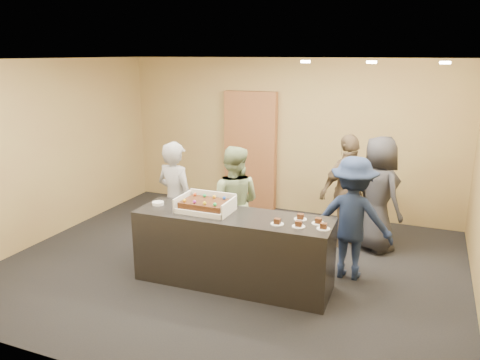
{
  "coord_description": "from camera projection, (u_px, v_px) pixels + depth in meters",
  "views": [
    {
      "loc": [
        2.31,
        -5.35,
        2.78
      ],
      "look_at": [
        0.12,
        0.0,
        1.2
      ],
      "focal_mm": 35.0,
      "sensor_mm": 36.0,
      "label": 1
    }
  ],
  "objects": [
    {
      "name": "storage_cabinet",
      "position": [
        250.0,
        151.0,
        8.46
      ],
      "size": [
        0.97,
        0.15,
        2.12
      ],
      "primitive_type": "cube",
      "color": "brown",
      "rests_on": "floor"
    },
    {
      "name": "serving_counter",
      "position": [
        233.0,
        250.0,
        5.72
      ],
      "size": [
        2.42,
        0.77,
        0.9
      ],
      "primitive_type": "cube",
      "rotation": [
        0.0,
        0.0,
        0.03
      ],
      "color": "black",
      "rests_on": "floor"
    },
    {
      "name": "room",
      "position": [
        231.0,
        168.0,
        6.0
      ],
      "size": [
        6.04,
        6.0,
        2.7
      ],
      "color": "black",
      "rests_on": "ground"
    },
    {
      "name": "cake_box",
      "position": [
        206.0,
        207.0,
        5.74
      ],
      "size": [
        0.66,
        0.45,
        0.19
      ],
      "color": "white",
      "rests_on": "serving_counter"
    },
    {
      "name": "slice_d",
      "position": [
        318.0,
        222.0,
        5.3
      ],
      "size": [
        0.15,
        0.15,
        0.07
      ],
      "color": "white",
      "rests_on": "serving_counter"
    },
    {
      "name": "person_dark_suit",
      "position": [
        378.0,
        194.0,
        6.65
      ],
      "size": [
        0.95,
        0.95,
        1.67
      ],
      "primitive_type": "imported",
      "rotation": [
        0.0,
        0.0,
        2.38
      ],
      "color": "#28272C",
      "rests_on": "floor"
    },
    {
      "name": "person_navy_man",
      "position": [
        352.0,
        218.0,
        5.83
      ],
      "size": [
        1.02,
        0.6,
        1.57
      ],
      "primitive_type": "imported",
      "rotation": [
        0.0,
        0.0,
        3.13
      ],
      "color": "#172342",
      "rests_on": "floor"
    },
    {
      "name": "slice_e",
      "position": [
        323.0,
        227.0,
        5.14
      ],
      "size": [
        0.15,
        0.15,
        0.07
      ],
      "color": "white",
      "rests_on": "serving_counter"
    },
    {
      "name": "slice_a",
      "position": [
        277.0,
        222.0,
        5.29
      ],
      "size": [
        0.15,
        0.15,
        0.07
      ],
      "color": "white",
      "rests_on": "serving_counter"
    },
    {
      "name": "slice_c",
      "position": [
        299.0,
        225.0,
        5.21
      ],
      "size": [
        0.15,
        0.15,
        0.07
      ],
      "color": "white",
      "rests_on": "serving_counter"
    },
    {
      "name": "person_brown_extra",
      "position": [
        348.0,
        191.0,
        6.8
      ],
      "size": [
        0.95,
        1.0,
        1.67
      ],
      "primitive_type": "imported",
      "rotation": [
        0.0,
        0.0,
        3.98
      ],
      "color": "brown",
      "rests_on": "floor"
    },
    {
      "name": "ceiling_spotlights",
      "position": [
        372.0,
        62.0,
        5.51
      ],
      "size": [
        1.72,
        0.12,
        0.03
      ],
      "color": "#FFEAC6",
      "rests_on": "ceiling"
    },
    {
      "name": "person_server_grey",
      "position": [
        176.0,
        200.0,
        6.4
      ],
      "size": [
        0.67,
        0.52,
        1.64
      ],
      "primitive_type": "imported",
      "rotation": [
        0.0,
        0.0,
        2.92
      ],
      "color": "gray",
      "rests_on": "floor"
    },
    {
      "name": "plate_stack",
      "position": [
        158.0,
        203.0,
        5.97
      ],
      "size": [
        0.15,
        0.15,
        0.04
      ],
      "primitive_type": "cylinder",
      "color": "white",
      "rests_on": "serving_counter"
    },
    {
      "name": "slice_b",
      "position": [
        300.0,
        218.0,
        5.44
      ],
      "size": [
        0.15,
        0.15,
        0.07
      ],
      "color": "white",
      "rests_on": "serving_counter"
    },
    {
      "name": "person_sage_man",
      "position": [
        233.0,
        203.0,
        6.38
      ],
      "size": [
        0.87,
        0.73,
        1.59
      ],
      "primitive_type": "imported",
      "rotation": [
        0.0,
        0.0,
        3.32
      ],
      "color": "gray",
      "rests_on": "floor"
    },
    {
      "name": "sheet_cake",
      "position": [
        205.0,
        204.0,
        5.71
      ],
      "size": [
        0.56,
        0.39,
        0.11
      ],
      "color": "#39200D",
      "rests_on": "cake_box"
    }
  ]
}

